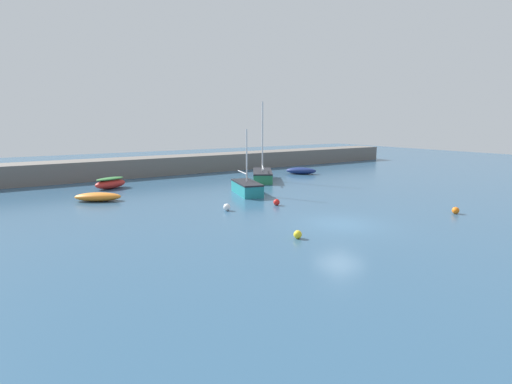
% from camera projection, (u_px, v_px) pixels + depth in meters
% --- Properties ---
extents(ground_plane, '(120.00, 120.00, 0.20)m').
position_uv_depth(ground_plane, '(340.00, 226.00, 22.89)').
color(ground_plane, '#2D5170').
extents(harbor_breakwater, '(65.69, 3.70, 1.94)m').
position_uv_depth(harbor_breakwater, '(167.00, 165.00, 44.53)').
color(harbor_breakwater, '#66605B').
rests_on(harbor_breakwater, ground_plane).
extents(open_tender_yellow, '(3.21, 3.38, 0.74)m').
position_uv_depth(open_tender_yellow, '(301.00, 171.00, 44.28)').
color(open_tender_yellow, navy).
rests_on(open_tender_yellow, ground_plane).
extents(rowboat_with_red_cover, '(3.14, 2.17, 0.98)m').
position_uv_depth(rowboat_with_red_cover, '(110.00, 183.00, 34.75)').
color(rowboat_with_red_cover, red).
rests_on(rowboat_with_red_cover, ground_plane).
extents(sailboat_short_mast, '(2.60, 4.63, 5.18)m').
position_uv_depth(sailboat_short_mast, '(247.00, 188.00, 32.01)').
color(sailboat_short_mast, teal).
rests_on(sailboat_short_mast, ground_plane).
extents(rowboat_white_midwater, '(3.54, 2.81, 0.64)m').
position_uv_depth(rowboat_white_midwater, '(98.00, 197.00, 29.32)').
color(rowboat_white_midwater, orange).
rests_on(rowboat_white_midwater, ground_plane).
extents(sailboat_tall_mast, '(4.57, 5.78, 7.66)m').
position_uv_depth(sailboat_tall_mast, '(262.00, 175.00, 39.41)').
color(sailboat_tall_mast, '#287A4C').
rests_on(sailboat_tall_mast, ground_plane).
extents(mooring_buoy_red, '(0.45, 0.45, 0.45)m').
position_uv_depth(mooring_buoy_red, '(277.00, 202.00, 27.83)').
color(mooring_buoy_red, red).
rests_on(mooring_buoy_red, ground_plane).
extents(mooring_buoy_orange, '(0.44, 0.44, 0.44)m').
position_uv_depth(mooring_buoy_orange, '(456.00, 210.00, 25.30)').
color(mooring_buoy_orange, orange).
rests_on(mooring_buoy_orange, ground_plane).
extents(mooring_buoy_white, '(0.47, 0.47, 0.47)m').
position_uv_depth(mooring_buoy_white, '(227.00, 207.00, 26.18)').
color(mooring_buoy_white, white).
rests_on(mooring_buoy_white, ground_plane).
extents(mooring_buoy_yellow, '(0.42, 0.42, 0.42)m').
position_uv_depth(mooring_buoy_yellow, '(298.00, 234.00, 19.97)').
color(mooring_buoy_yellow, yellow).
rests_on(mooring_buoy_yellow, ground_plane).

